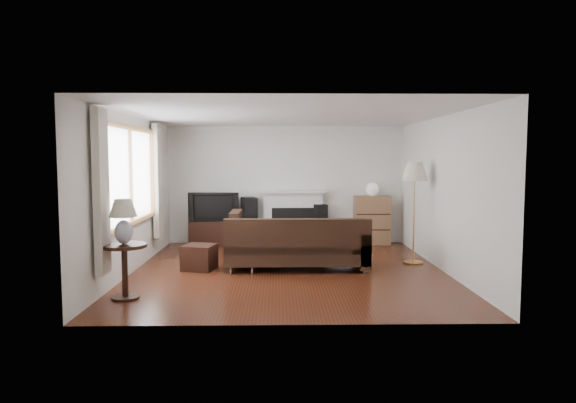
{
  "coord_description": "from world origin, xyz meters",
  "views": [
    {
      "loc": [
        -0.16,
        -8.22,
        1.82
      ],
      "look_at": [
        0.0,
        0.3,
        1.1
      ],
      "focal_mm": 32.0,
      "sensor_mm": 36.0,
      "label": 1
    }
  ],
  "objects_px": {
    "bookshelf": "(372,220)",
    "sectional_sofa": "(297,244)",
    "side_table": "(125,272)",
    "tv_stand": "(215,233)",
    "floor_lamp": "(414,213)",
    "coffee_table": "(287,242)"
  },
  "relations": [
    {
      "from": "tv_stand",
      "to": "side_table",
      "type": "height_order",
      "value": "side_table"
    },
    {
      "from": "tv_stand",
      "to": "side_table",
      "type": "distance_m",
      "value": 4.2
    },
    {
      "from": "coffee_table",
      "to": "side_table",
      "type": "xyz_separation_m",
      "value": [
        -2.16,
        -3.05,
        0.12
      ]
    },
    {
      "from": "tv_stand",
      "to": "coffee_table",
      "type": "bearing_deg",
      "value": -36.0
    },
    {
      "from": "tv_stand",
      "to": "sectional_sofa",
      "type": "distance_m",
      "value": 2.89
    },
    {
      "from": "tv_stand",
      "to": "floor_lamp",
      "type": "distance_m",
      "value": 4.23
    },
    {
      "from": "bookshelf",
      "to": "side_table",
      "type": "bearing_deg",
      "value": -133.51
    },
    {
      "from": "tv_stand",
      "to": "floor_lamp",
      "type": "xyz_separation_m",
      "value": [
        3.68,
        -1.98,
        0.62
      ]
    },
    {
      "from": "sectional_sofa",
      "to": "coffee_table",
      "type": "xyz_separation_m",
      "value": [
        -0.14,
        1.27,
        -0.17
      ]
    },
    {
      "from": "bookshelf",
      "to": "sectional_sofa",
      "type": "relative_size",
      "value": 0.41
    },
    {
      "from": "tv_stand",
      "to": "side_table",
      "type": "xyz_separation_m",
      "value": [
        -0.64,
        -4.15,
        0.1
      ]
    },
    {
      "from": "floor_lamp",
      "to": "side_table",
      "type": "height_order",
      "value": "floor_lamp"
    },
    {
      "from": "bookshelf",
      "to": "side_table",
      "type": "height_order",
      "value": "bookshelf"
    },
    {
      "from": "side_table",
      "to": "floor_lamp",
      "type": "bearing_deg",
      "value": 26.57
    },
    {
      "from": "sectional_sofa",
      "to": "coffee_table",
      "type": "height_order",
      "value": "sectional_sofa"
    },
    {
      "from": "bookshelf",
      "to": "tv_stand",
      "type": "bearing_deg",
      "value": -179.29
    },
    {
      "from": "tv_stand",
      "to": "floor_lamp",
      "type": "relative_size",
      "value": 0.58
    },
    {
      "from": "floor_lamp",
      "to": "side_table",
      "type": "relative_size",
      "value": 2.45
    },
    {
      "from": "tv_stand",
      "to": "floor_lamp",
      "type": "bearing_deg",
      "value": -28.32
    },
    {
      "from": "tv_stand",
      "to": "side_table",
      "type": "bearing_deg",
      "value": -98.84
    },
    {
      "from": "coffee_table",
      "to": "floor_lamp",
      "type": "distance_m",
      "value": 2.43
    },
    {
      "from": "floor_lamp",
      "to": "side_table",
      "type": "distance_m",
      "value": 4.86
    }
  ]
}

